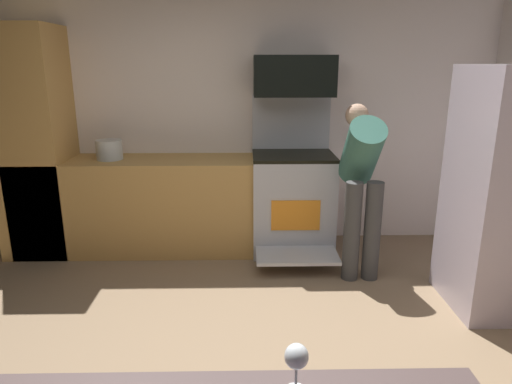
{
  "coord_description": "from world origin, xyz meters",
  "views": [
    {
      "loc": [
        0.07,
        -2.25,
        1.77
      ],
      "look_at": [
        0.12,
        0.3,
        1.05
      ],
      "focal_mm": 32.05,
      "sensor_mm": 36.0,
      "label": 1
    }
  ],
  "objects_px": {
    "stock_pot": "(109,150)",
    "wine_glass_extra": "(296,359)",
    "oven_range": "(292,199)",
    "microwave": "(294,76)",
    "person_cook": "(361,177)"
  },
  "relations": [
    {
      "from": "microwave",
      "to": "person_cook",
      "type": "distance_m",
      "value": 1.15
    },
    {
      "from": "oven_range",
      "to": "wine_glass_extra",
      "type": "height_order",
      "value": "oven_range"
    },
    {
      "from": "microwave",
      "to": "person_cook",
      "type": "bearing_deg",
      "value": -50.7
    },
    {
      "from": "oven_range",
      "to": "stock_pot",
      "type": "height_order",
      "value": "oven_range"
    },
    {
      "from": "stock_pot",
      "to": "wine_glass_extra",
      "type": "bearing_deg",
      "value": -65.97
    },
    {
      "from": "wine_glass_extra",
      "to": "stock_pot",
      "type": "distance_m",
      "value": 3.47
    },
    {
      "from": "oven_range",
      "to": "wine_glass_extra",
      "type": "relative_size",
      "value": 9.94
    },
    {
      "from": "wine_glass_extra",
      "to": "stock_pot",
      "type": "height_order",
      "value": "stock_pot"
    },
    {
      "from": "oven_range",
      "to": "person_cook",
      "type": "relative_size",
      "value": 1.03
    },
    {
      "from": "person_cook",
      "to": "wine_glass_extra",
      "type": "height_order",
      "value": "person_cook"
    },
    {
      "from": "oven_range",
      "to": "stock_pot",
      "type": "distance_m",
      "value": 1.79
    },
    {
      "from": "oven_range",
      "to": "wine_glass_extra",
      "type": "bearing_deg",
      "value": -95.54
    },
    {
      "from": "stock_pot",
      "to": "microwave",
      "type": "bearing_deg",
      "value": 2.66
    },
    {
      "from": "microwave",
      "to": "person_cook",
      "type": "relative_size",
      "value": 0.52
    },
    {
      "from": "person_cook",
      "to": "microwave",
      "type": "bearing_deg",
      "value": 129.3
    }
  ]
}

